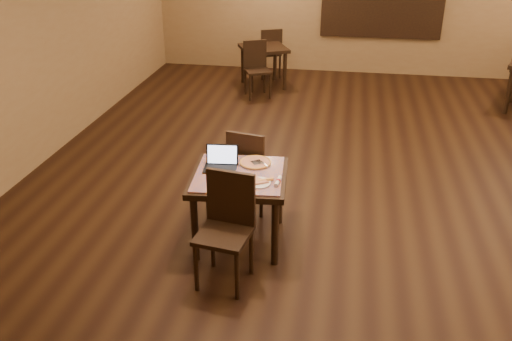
% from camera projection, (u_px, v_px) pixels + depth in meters
% --- Properties ---
extents(ground, '(10.00, 10.00, 0.00)m').
position_uv_depth(ground, '(344.00, 180.00, 6.79)').
color(ground, black).
rests_on(ground, ground).
extents(wall_left, '(0.02, 10.00, 3.00)m').
position_uv_depth(wall_left, '(29.00, 48.00, 6.74)').
color(wall_left, olive).
rests_on(wall_left, ground).
extents(tiled_table, '(0.99, 0.99, 0.76)m').
position_uv_depth(tiled_table, '(239.00, 183.00, 5.29)').
color(tiled_table, black).
rests_on(tiled_table, ground).
extents(chair_main_near, '(0.51, 0.51, 1.03)m').
position_uv_depth(chair_main_near, '(227.00, 222.00, 4.78)').
color(chair_main_near, black).
rests_on(chair_main_near, ground).
extents(chair_main_far, '(0.49, 0.49, 0.97)m').
position_uv_depth(chair_main_far, '(249.00, 166.00, 5.89)').
color(chair_main_far, black).
rests_on(chair_main_far, ground).
extents(laptop, '(0.34, 0.27, 0.22)m').
position_uv_depth(laptop, '(221.00, 162.00, 5.34)').
color(laptop, black).
rests_on(laptop, tiled_table).
extents(plate, '(0.24, 0.24, 0.01)m').
position_uv_depth(plate, '(258.00, 183.00, 5.05)').
color(plate, white).
rests_on(plate, tiled_table).
extents(pizza_slice, '(0.28, 0.28, 0.02)m').
position_uv_depth(pizza_slice, '(258.00, 181.00, 5.04)').
color(pizza_slice, beige).
rests_on(pizza_slice, plate).
extents(pizza_pan, '(0.33, 0.33, 0.01)m').
position_uv_depth(pizza_pan, '(255.00, 163.00, 5.44)').
color(pizza_pan, silver).
rests_on(pizza_pan, tiled_table).
extents(pizza_whole, '(0.32, 0.32, 0.02)m').
position_uv_depth(pizza_whole, '(255.00, 162.00, 5.43)').
color(pizza_whole, beige).
rests_on(pizza_whole, pizza_pan).
extents(spatula, '(0.22, 0.26, 0.01)m').
position_uv_depth(spatula, '(257.00, 162.00, 5.40)').
color(spatula, silver).
rests_on(spatula, pizza_whole).
extents(napkin_roll, '(0.05, 0.18, 0.04)m').
position_uv_depth(napkin_roll, '(278.00, 181.00, 5.05)').
color(napkin_roll, white).
rests_on(napkin_roll, tiled_table).
extents(other_table_b, '(1.06, 1.06, 0.75)m').
position_uv_depth(other_table_b, '(264.00, 53.00, 10.06)').
color(other_table_b, black).
rests_on(other_table_b, ground).
extents(other_table_b_chair_near, '(0.56, 0.56, 0.97)m').
position_uv_depth(other_table_b_chair_near, '(256.00, 65.00, 9.59)').
color(other_table_b_chair_near, black).
rests_on(other_table_b_chair_near, ground).
extents(other_table_b_chair_far, '(0.56, 0.56, 0.97)m').
position_uv_depth(other_table_b_chair_far, '(270.00, 50.00, 10.59)').
color(other_table_b_chair_far, black).
rests_on(other_table_b_chair_far, ground).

